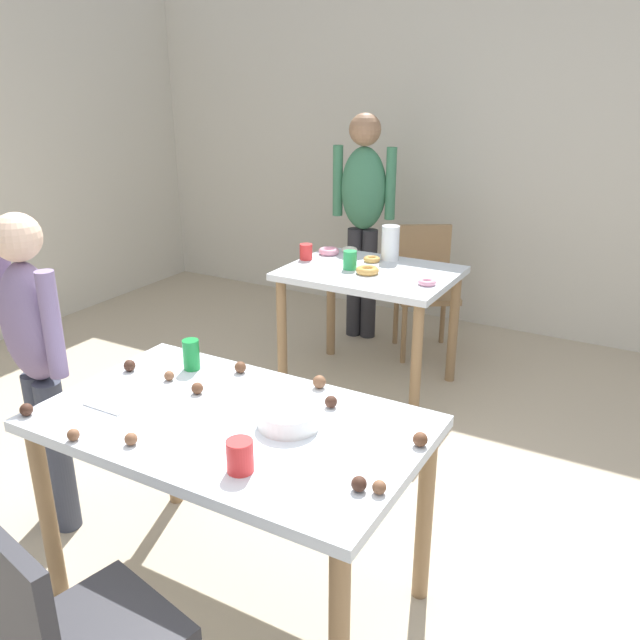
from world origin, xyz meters
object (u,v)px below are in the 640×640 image
chair_far_table (424,281)px  pitcher_far (390,243)px  mixing_bowl (289,417)px  soda_can (191,355)px  chair_near_table (65,637)px  person_girl_near (36,352)px  person_adult_far (363,207)px  dining_table_far (370,289)px  dining_table_near (232,443)px

chair_far_table → pitcher_far: pitcher_far is taller
mixing_bowl → soda_can: bearing=161.4°
chair_near_table → mixing_bowl: chair_near_table is taller
pitcher_far → chair_near_table: bearing=-82.7°
chair_near_table → person_girl_near: size_ratio=0.64×
chair_far_table → pitcher_far: 0.58m
person_adult_far → soda_can: person_adult_far is taller
dining_table_far → dining_table_near: bearing=-79.3°
person_adult_far → soda_can: size_ratio=13.10×
person_adult_far → pitcher_far: bearing=-48.2°
person_girl_near → soda_can: bearing=26.0°
person_girl_near → mixing_bowl: bearing=4.2°
chair_near_table → soda_can: soda_can is taller
dining_table_far → mixing_bowl: 1.89m
mixing_bowl → person_adult_far: bearing=110.7°
dining_table_far → person_adult_far: bearing=119.1°
dining_table_near → person_girl_near: size_ratio=0.96×
dining_table_far → soda_can: 1.62m
person_girl_near → mixing_bowl: size_ratio=6.60×
dining_table_near → chair_near_table: 0.78m
dining_table_near → person_adult_far: (-0.75, 2.58, 0.31)m
chair_far_table → dining_table_near: bearing=-84.0°
chair_far_table → mixing_bowl: (0.47, -2.51, 0.29)m
chair_near_table → person_girl_near: bearing=142.6°
chair_near_table → person_adult_far: size_ratio=0.54×
dining_table_near → person_adult_far: 2.70m
soda_can → dining_table_far: bearing=89.2°
chair_far_table → person_girl_near: person_girl_near is taller
dining_table_near → person_girl_near: bearing=-178.4°
dining_table_near → pitcher_far: size_ratio=6.10×
chair_near_table → person_adult_far: 3.47m
chair_far_table → dining_table_far: bearing=-96.2°
chair_near_table → chair_far_table: 3.35m
soda_can → person_adult_far: bearing=99.3°
person_girl_near → person_adult_far: size_ratio=0.86×
dining_table_near → soda_can: bearing=146.2°
person_girl_near → chair_far_table: bearing=75.7°
person_girl_near → person_adult_far: 2.62m
dining_table_far → mixing_bowl: size_ratio=4.77×
pitcher_far → chair_far_table: bearing=81.2°
person_girl_near → dining_table_near: bearing=1.6°
person_adult_far → pitcher_far: (0.41, -0.46, -0.11)m
soda_can → chair_near_table: bearing=-68.4°
person_girl_near → mixing_bowl: person_girl_near is taller
dining_table_far → chair_near_table: chair_near_table is taller
chair_near_table → soda_can: 1.13m
person_adult_far → pitcher_far: person_adult_far is taller
mixing_bowl → chair_near_table: bearing=-101.7°
chair_far_table → soda_can: bearing=-92.5°
person_adult_far → mixing_bowl: 2.70m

